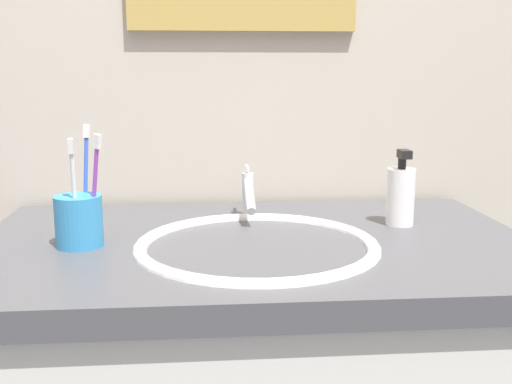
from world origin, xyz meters
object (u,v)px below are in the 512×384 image
at_px(toothbrush_cup, 79,221).
at_px(soap_dispenser, 401,195).
at_px(toothbrush_white, 74,186).
at_px(faucet, 249,194).
at_px(toothbrush_blue, 86,175).
at_px(toothbrush_purple, 95,182).

xyz_separation_m(toothbrush_cup, soap_dispenser, (0.60, 0.10, 0.02)).
xyz_separation_m(toothbrush_white, soap_dispenser, (0.60, 0.12, -0.05)).
relative_size(faucet, toothbrush_cup, 1.59).
xyz_separation_m(faucet, soap_dispenser, (0.29, -0.07, 0.01)).
height_order(faucet, toothbrush_cup, faucet).
xyz_separation_m(faucet, toothbrush_blue, (-0.30, -0.13, 0.07)).
height_order(toothbrush_white, toothbrush_purple, toothbrush_purple).
height_order(toothbrush_blue, toothbrush_purple, toothbrush_blue).
bearing_deg(faucet, toothbrush_purple, -146.61).
relative_size(toothbrush_cup, soap_dispenser, 0.59).
relative_size(toothbrush_white, toothbrush_purple, 0.97).
bearing_deg(toothbrush_cup, soap_dispenser, 9.30).
height_order(toothbrush_blue, soap_dispenser, toothbrush_blue).
relative_size(faucet, toothbrush_blue, 0.70).
xyz_separation_m(toothbrush_cup, toothbrush_blue, (0.01, 0.04, 0.07)).
xyz_separation_m(toothbrush_blue, soap_dispenser, (0.59, 0.06, -0.06)).
xyz_separation_m(toothbrush_white, toothbrush_purple, (0.03, 0.01, 0.00)).
bearing_deg(toothbrush_purple, soap_dispenser, 10.74).
xyz_separation_m(toothbrush_blue, toothbrush_white, (-0.01, -0.06, -0.01)).
height_order(toothbrush_cup, toothbrush_white, toothbrush_white).
relative_size(toothbrush_blue, toothbrush_white, 1.09).
distance_m(toothbrush_cup, toothbrush_purple, 0.08).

